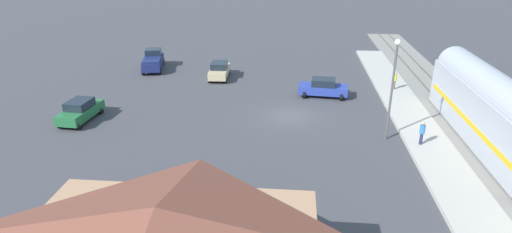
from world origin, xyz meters
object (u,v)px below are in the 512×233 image
object	(u,v)px
sedan_green	(80,110)
sedan_tan	(219,70)
light_pole_near_platform	(393,78)
pedestrian_on_platform	(422,131)
pedestrian_waiting_far	(395,79)
pickup_navy	(153,61)
sedan_blue	(323,88)

from	to	relation	value
sedan_green	sedan_tan	size ratio (longest dim) A/B	1.01
sedan_green	light_pole_near_platform	bearing A→B (deg)	176.76
pedestrian_on_platform	pedestrian_waiting_far	xyz separation A→B (m)	(-0.64, -12.26, 0.00)
pedestrian_waiting_far	sedan_green	xyz separation A→B (m)	(26.75, 9.61, -0.40)
pedestrian_on_platform	pickup_navy	xyz separation A→B (m)	(24.99, -17.97, -0.25)
sedan_blue	pedestrian_on_platform	bearing A→B (deg)	121.14
pickup_navy	pedestrian_on_platform	bearing A→B (deg)	144.29
light_pole_near_platform	sedan_blue	bearing A→B (deg)	-65.44
pickup_navy	sedan_green	xyz separation A→B (m)	(1.11, 15.32, -0.15)
pedestrian_on_platform	pedestrian_waiting_far	distance (m)	12.28
pedestrian_on_platform	sedan_green	world-z (taller)	pedestrian_on_platform
sedan_green	sedan_tan	world-z (taller)	same
pedestrian_waiting_far	pickup_navy	xyz separation A→B (m)	(25.64, -5.71, -0.25)
pedestrian_waiting_far	light_pole_near_platform	bearing A→B (deg)	75.91
sedan_blue	sedan_tan	distance (m)	11.76
pedestrian_waiting_far	sedan_green	size ratio (longest dim) A/B	0.37
sedan_blue	sedan_green	world-z (taller)	same
pedestrian_on_platform	pedestrian_waiting_far	world-z (taller)	same
pedestrian_on_platform	pickup_navy	bearing A→B (deg)	-35.71
sedan_blue	pickup_navy	world-z (taller)	pickup_navy
pedestrian_waiting_far	sedan_blue	bearing A→B (deg)	15.71
pedestrian_waiting_far	light_pole_near_platform	distance (m)	11.81
sedan_blue	sedan_tan	bearing A→B (deg)	-24.82
pedestrian_on_platform	light_pole_near_platform	bearing A→B (deg)	-31.49
pedestrian_waiting_far	sedan_green	world-z (taller)	pedestrian_waiting_far
pedestrian_waiting_far	pickup_navy	size ratio (longest dim) A/B	0.30
pedestrian_on_platform	sedan_tan	distance (m)	22.79
pedestrian_on_platform	sedan_tan	bearing A→B (deg)	-42.06
sedan_green	sedan_tan	bearing A→B (deg)	-126.09
pickup_navy	sedan_tan	bearing A→B (deg)	161.47
pedestrian_on_platform	sedan_tan	xyz separation A→B (m)	(16.91, -15.26, -0.40)
sedan_tan	light_pole_near_platform	world-z (taller)	light_pole_near_platform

